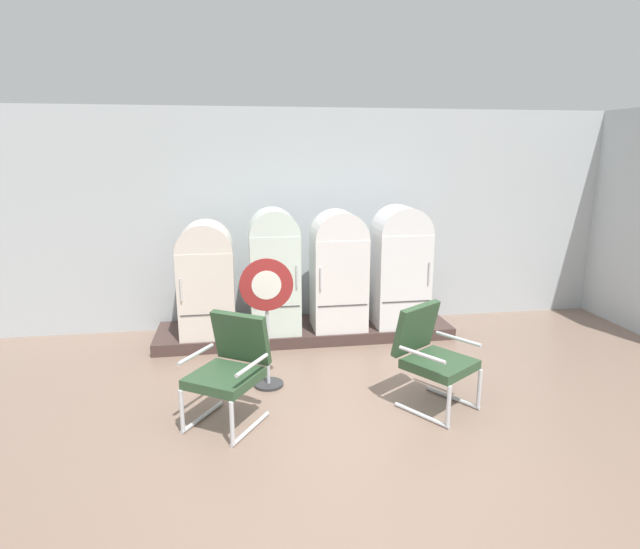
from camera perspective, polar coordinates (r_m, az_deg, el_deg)
ground at (r=4.59m, az=3.69°, el=-20.01°), size 12.00×10.00×0.05m
back_wall at (r=7.50m, az=-2.35°, el=6.14°), size 11.76×0.12×3.07m
display_plinth at (r=7.23m, az=-1.63°, el=-6.16°), size 3.98×0.95×0.15m
refrigerator_0 at (r=6.85m, az=-12.33°, el=-0.16°), size 0.70×0.70×1.47m
refrigerator_1 at (r=6.79m, az=-5.01°, el=0.78°), size 0.64×0.62×1.63m
refrigerator_2 at (r=6.91m, az=2.05°, el=0.82°), size 0.70×0.61×1.59m
refrigerator_3 at (r=7.12m, az=8.78°, el=1.26°), size 0.71×0.63×1.63m
armchair_left at (r=4.99m, az=-9.80°, el=-9.69°), size 0.86×0.90×1.01m
armchair_right at (r=5.31m, az=12.07°, el=-8.33°), size 0.87×0.90×1.01m
sign_stand at (r=5.54m, az=-5.79°, el=-4.94°), size 0.56×0.32×1.42m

